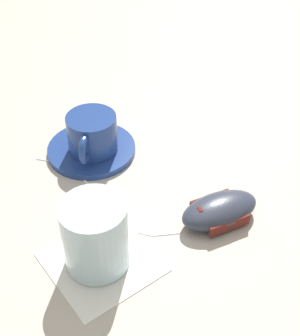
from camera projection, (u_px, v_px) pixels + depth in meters
The scene contains 7 objects.
ground_plane at pixel (114, 202), 0.68m from camera, with size 3.00×3.00×0.00m, color #B2A899.
saucer at pixel (92, 149), 0.77m from camera, with size 0.14×0.14×0.01m, color navy.
coffee_cup at pixel (92, 134), 0.74m from camera, with size 0.08×0.11×0.06m.
computer_mouse at pixel (219, 210), 0.65m from camera, with size 0.12×0.08×0.04m.
mouse_cable at pixel (101, 197), 0.69m from camera, with size 0.19×0.21×0.00m.
napkin_under_glass at pixel (102, 262), 0.60m from camera, with size 0.13×0.13×0.00m, color silver.
drinking_glass at pixel (95, 235), 0.57m from camera, with size 0.08×0.08×0.10m, color silver.
Camera 1 is at (-0.05, -0.48, 0.48)m, focal length 50.00 mm.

